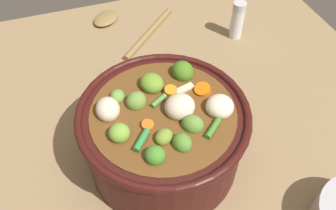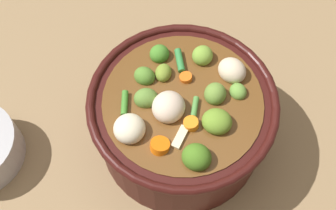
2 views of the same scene
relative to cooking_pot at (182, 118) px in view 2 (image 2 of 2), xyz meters
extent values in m
plane|color=#8C704C|center=(0.00, 0.00, -0.07)|extent=(1.10, 1.10, 0.00)
cylinder|color=#38110F|center=(0.00, 0.00, -0.01)|extent=(0.27, 0.27, 0.13)
torus|color=#38110F|center=(0.00, 0.00, 0.06)|extent=(0.29, 0.29, 0.01)
cylinder|color=brown|center=(0.00, 0.00, 0.00)|extent=(0.24, 0.24, 0.12)
ellipsoid|color=olive|center=(-0.02, -0.05, 0.06)|extent=(0.04, 0.04, 0.02)
ellipsoid|color=#45741E|center=(0.06, 0.07, 0.06)|extent=(0.05, 0.05, 0.04)
ellipsoid|color=olive|center=(-0.04, 0.03, 0.06)|extent=(0.04, 0.04, 0.03)
ellipsoid|color=olive|center=(-0.08, -0.02, 0.06)|extent=(0.03, 0.03, 0.03)
ellipsoid|color=olive|center=(0.00, 0.06, 0.06)|extent=(0.05, 0.06, 0.03)
ellipsoid|color=#52822E|center=(0.01, -0.07, 0.06)|extent=(0.03, 0.04, 0.03)
ellipsoid|color=#65943B|center=(-0.06, 0.05, 0.06)|extent=(0.03, 0.04, 0.02)
ellipsoid|color=olive|center=(0.03, -0.04, 0.06)|extent=(0.05, 0.05, 0.03)
ellipsoid|color=#448228|center=(-0.04, -0.08, 0.06)|extent=(0.04, 0.04, 0.03)
cylinder|color=orange|center=(-0.03, -0.02, 0.06)|extent=(0.02, 0.03, 0.01)
cylinder|color=orange|center=(0.02, 0.04, 0.06)|extent=(0.02, 0.03, 0.02)
cylinder|color=orange|center=(0.08, 0.02, 0.06)|extent=(0.04, 0.03, 0.02)
ellipsoid|color=beige|center=(0.09, -0.02, 0.07)|extent=(0.05, 0.05, 0.04)
ellipsoid|color=beige|center=(-0.08, 0.03, 0.07)|extent=(0.04, 0.05, 0.04)
ellipsoid|color=beige|center=(0.03, -0.01, 0.07)|extent=(0.06, 0.06, 0.04)
cylinder|color=#3C7D29|center=(0.06, -0.06, 0.06)|extent=(0.04, 0.03, 0.01)
cylinder|color=#4B873C|center=(0.00, 0.02, 0.06)|extent=(0.03, 0.02, 0.01)
cylinder|color=#307D3B|center=(-0.05, -0.05, 0.06)|extent=(0.03, 0.04, 0.01)
cube|color=beige|center=(0.05, 0.04, 0.06)|extent=(0.04, 0.02, 0.01)
camera|label=1|loc=(-0.11, -0.34, 0.48)|focal=36.89mm
camera|label=2|loc=(0.24, 0.17, 0.57)|focal=43.12mm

